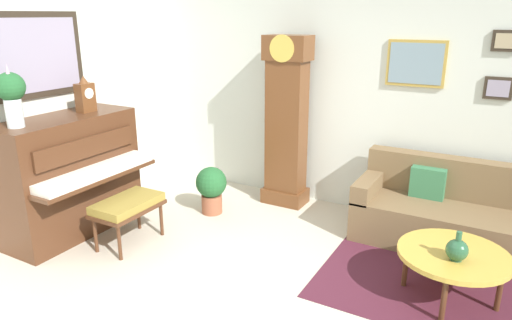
% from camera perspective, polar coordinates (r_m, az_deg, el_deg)
% --- Properties ---
extents(ground_plane, '(6.40, 6.00, 0.10)m').
position_cam_1_polar(ground_plane, '(3.97, -1.91, -17.70)').
color(ground_plane, beige).
extents(wall_left, '(0.13, 4.90, 2.80)m').
position_cam_1_polar(wall_left, '(5.18, -27.61, 6.32)').
color(wall_left, silver).
rests_on(wall_left, ground_plane).
extents(wall_back, '(5.30, 0.13, 2.80)m').
position_cam_1_polar(wall_back, '(5.50, 11.32, 8.44)').
color(wall_back, silver).
rests_on(wall_back, ground_plane).
extents(area_rug, '(2.10, 1.50, 0.01)m').
position_cam_1_polar(area_rug, '(4.43, 22.26, -14.30)').
color(area_rug, '#4C1E2D').
rests_on(area_rug, ground_plane).
extents(piano, '(0.87, 1.44, 1.25)m').
position_cam_1_polar(piano, '(5.22, -21.89, -1.74)').
color(piano, '#4C2B19').
rests_on(piano, ground_plane).
extents(piano_bench, '(0.42, 0.70, 0.48)m').
position_cam_1_polar(piano_bench, '(4.82, -15.53, -5.52)').
color(piano_bench, '#4C2B19').
rests_on(piano_bench, ground_plane).
extents(grandfather_clock, '(0.52, 0.34, 2.03)m').
position_cam_1_polar(grandfather_clock, '(5.52, 3.77, 4.12)').
color(grandfather_clock, brown).
rests_on(grandfather_clock, ground_plane).
extents(couch, '(1.90, 0.80, 0.84)m').
position_cam_1_polar(couch, '(5.08, 23.19, -6.29)').
color(couch, brown).
rests_on(couch, ground_plane).
extents(coffee_table, '(0.88, 0.88, 0.42)m').
position_cam_1_polar(coffee_table, '(4.12, 23.17, -10.81)').
color(coffee_table, gold).
rests_on(coffee_table, ground_plane).
extents(mantel_clock, '(0.13, 0.18, 0.38)m').
position_cam_1_polar(mantel_clock, '(5.21, -20.31, 7.45)').
color(mantel_clock, brown).
rests_on(mantel_clock, piano).
extents(flower_vase, '(0.26, 0.26, 0.58)m').
position_cam_1_polar(flower_vase, '(4.71, -27.95, 7.30)').
color(flower_vase, silver).
rests_on(flower_vase, piano).
extents(green_jug, '(0.17, 0.17, 0.24)m').
position_cam_1_polar(green_jug, '(3.96, 23.53, -10.11)').
color(green_jug, '#234C33').
rests_on(green_jug, coffee_table).
extents(potted_plant, '(0.36, 0.36, 0.56)m').
position_cam_1_polar(potted_plant, '(5.41, -5.53, -3.32)').
color(potted_plant, '#935138').
rests_on(potted_plant, ground_plane).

